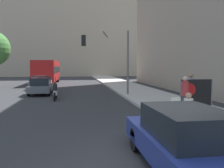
% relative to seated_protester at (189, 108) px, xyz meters
% --- Properties ---
extents(ground_plane, '(160.00, 160.00, 0.00)m').
position_rel_seated_protester_xyz_m(ground_plane, '(-2.03, -2.93, -0.83)').
color(ground_plane, '#303033').
extents(sidewalk_curb, '(4.11, 90.00, 0.17)m').
position_rel_seated_protester_xyz_m(sidewalk_curb, '(1.49, 12.07, -0.75)').
color(sidewalk_curb, '#B7B2A8').
rests_on(sidewalk_curb, ground_plane).
extents(building_backdrop_far, '(52.00, 12.00, 31.11)m').
position_rel_seated_protester_xyz_m(building_backdrop_far, '(-4.03, 52.86, 14.72)').
color(building_backdrop_far, tan).
rests_on(building_backdrop_far, ground_plane).
extents(seated_protester, '(0.91, 0.77, 1.23)m').
position_rel_seated_protester_xyz_m(seated_protester, '(0.00, 0.00, 0.00)').
color(seated_protester, '#474C56').
rests_on(seated_protester, sidewalk_curb).
extents(jogger_on_sidewalk, '(0.34, 0.34, 1.73)m').
position_rel_seated_protester_xyz_m(jogger_on_sidewalk, '(0.83, 2.18, 0.22)').
color(jogger_on_sidewalk, '#424247').
rests_on(jogger_on_sidewalk, sidewalk_curb).
extents(pedestrian_behind, '(0.34, 0.34, 1.82)m').
position_rel_seated_protester_xyz_m(pedestrian_behind, '(1.73, 3.42, 0.27)').
color(pedestrian_behind, '#756651').
rests_on(pedestrian_behind, sidewalk_curb).
extents(protest_banner, '(1.70, 0.06, 1.54)m').
position_rel_seated_protester_xyz_m(protest_banner, '(1.79, 2.97, 0.16)').
color(protest_banner, slate).
rests_on(protest_banner, sidewalk_curb).
extents(traffic_light_pole, '(3.62, 3.38, 4.88)m').
position_rel_seated_protester_xyz_m(traffic_light_pole, '(-1.46, 10.68, 2.70)').
color(traffic_light_pole, slate).
rests_on(traffic_light_pole, sidewalk_curb).
extents(parked_car_curbside, '(1.71, 4.50, 1.45)m').
position_rel_seated_protester_xyz_m(parked_car_curbside, '(-1.71, -3.34, -0.11)').
color(parked_car_curbside, navy).
rests_on(parked_car_curbside, ground_plane).
extents(car_on_road_nearest, '(1.73, 4.19, 1.40)m').
position_rel_seated_protester_xyz_m(car_on_road_nearest, '(-6.93, 12.81, -0.13)').
color(car_on_road_nearest, '#565B60').
rests_on(car_on_road_nearest, ground_plane).
extents(car_on_road_midblock, '(1.75, 4.67, 1.36)m').
position_rel_seated_protester_xyz_m(car_on_road_midblock, '(-7.59, 18.06, -0.15)').
color(car_on_road_midblock, silver).
rests_on(car_on_road_midblock, ground_plane).
extents(city_bus_on_road, '(2.61, 10.86, 3.02)m').
position_rel_seated_protester_xyz_m(city_bus_on_road, '(-7.79, 25.68, 0.92)').
color(city_bus_on_road, red).
rests_on(city_bus_on_road, ground_plane).
extents(motorcycle_on_road, '(0.28, 2.10, 1.18)m').
position_rel_seated_protester_xyz_m(motorcycle_on_road, '(-5.50, 9.24, -0.32)').
color(motorcycle_on_road, silver).
rests_on(motorcycle_on_road, ground_plane).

